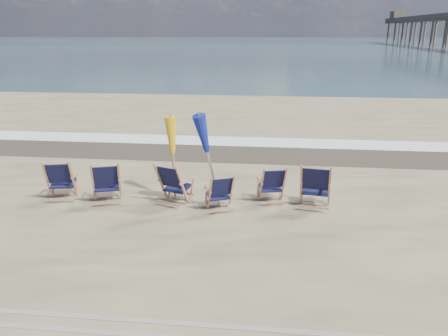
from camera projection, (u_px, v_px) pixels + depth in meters
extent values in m
plane|color=#354E58|center=(271.00, 44.00, 129.42)|extent=(400.00, 400.00, 0.00)
cube|color=silver|center=(242.00, 141.00, 16.02)|extent=(200.00, 1.40, 0.01)
cube|color=#42362A|center=(239.00, 152.00, 14.60)|extent=(200.00, 2.60, 0.00)
cylinder|color=#B1744F|center=(173.00, 160.00, 10.30)|extent=(0.06, 0.06, 1.97)
cone|color=gold|center=(172.00, 139.00, 10.15)|extent=(0.30, 0.30, 0.85)
cylinder|color=#A5A5AD|center=(211.00, 162.00, 9.62)|extent=(0.06, 0.06, 2.27)
cone|color=navy|center=(210.00, 133.00, 9.42)|extent=(0.30, 0.30, 0.85)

